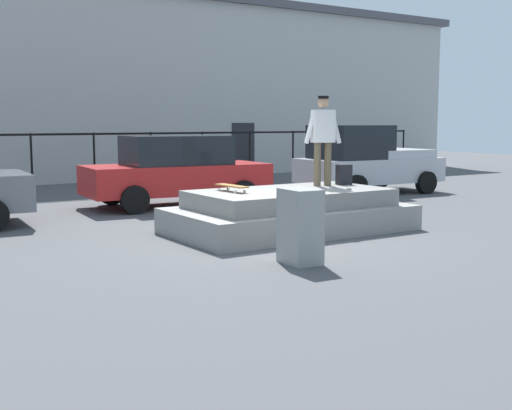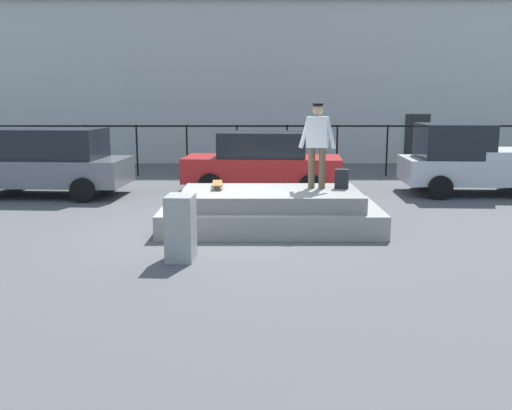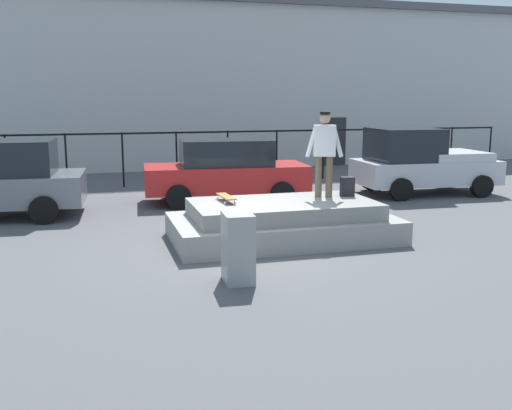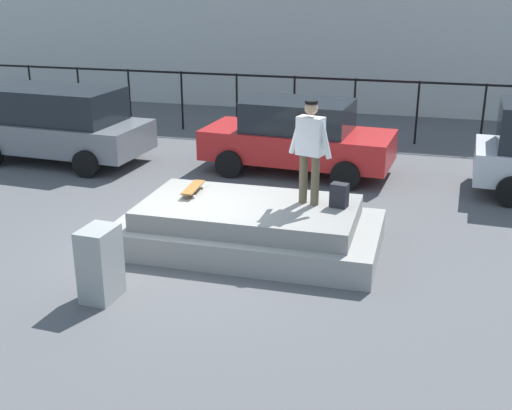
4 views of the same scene
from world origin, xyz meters
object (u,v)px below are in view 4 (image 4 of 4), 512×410
Objects in this scene: skateboarder at (310,145)px; car_grey_hatchback_near at (59,123)px; skateboard at (193,188)px; car_red_sedan_mid at (298,136)px; utility_box at (100,264)px; backpack at (339,195)px.

car_grey_hatchback_near is at bearing 152.13° from skateboarder.
car_grey_hatchback_near is (-4.91, 3.69, 0.08)m from skateboard.
car_red_sedan_mid is at bearing 104.15° from skateboarder.
skateboarder is 3.86m from utility_box.
skateboarder is at bearing -75.85° from car_red_sedan_mid.
utility_box is at bearing -99.25° from skateboard.
car_grey_hatchback_near is at bearing -174.13° from car_red_sedan_mid.
car_red_sedan_mid is (-1.08, 4.30, -0.93)m from skateboarder.
skateboard is 6.14m from car_grey_hatchback_near.
car_red_sedan_mid is at bearing 81.84° from utility_box.
skateboard is 4.41m from car_red_sedan_mid.
backpack is 4.62m from car_red_sedan_mid.
utility_box is at bearing -54.79° from car_grey_hatchback_near.
skateboarder is at bearing 50.01° from utility_box.
skateboarder reaches higher than car_red_sedan_mid.
backpack is 0.09× the size of car_red_sedan_mid.
utility_box is (-1.42, -6.95, -0.33)m from car_red_sedan_mid.
car_grey_hatchback_near reaches higher than skateboard.
car_grey_hatchback_near is (-7.50, 3.73, -0.02)m from backpack.
backpack is at bearing -0.79° from skateboard.
car_grey_hatchback_near reaches higher than utility_box.
utility_box is at bearing -101.57° from car_red_sedan_mid.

